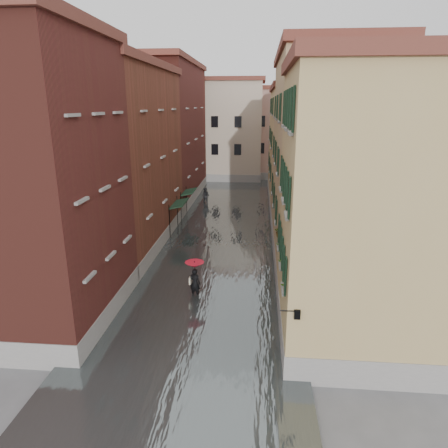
% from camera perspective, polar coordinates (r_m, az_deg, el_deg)
% --- Properties ---
extents(ground, '(120.00, 120.00, 0.00)m').
position_cam_1_polar(ground, '(21.62, -3.22, -11.32)').
color(ground, '#5C5C5F').
rests_on(ground, ground).
extents(floodwater, '(10.00, 60.00, 0.20)m').
position_cam_1_polar(floodwater, '(33.53, -0.06, -0.71)').
color(floodwater, '#4D5455').
rests_on(floodwater, ground).
extents(building_left_near, '(6.00, 8.00, 13.00)m').
position_cam_1_polar(building_left_near, '(19.88, -24.89, 4.58)').
color(building_left_near, maroon).
rests_on(building_left_near, ground).
extents(building_left_mid, '(6.00, 14.00, 12.50)m').
position_cam_1_polar(building_left_mid, '(29.82, -14.47, 8.69)').
color(building_left_mid, brown).
rests_on(building_left_mid, ground).
extents(building_left_far, '(6.00, 16.00, 14.00)m').
position_cam_1_polar(building_left_far, '(44.10, -8.05, 12.48)').
color(building_left_far, maroon).
rests_on(building_left_far, ground).
extents(building_right_near, '(6.00, 8.00, 11.50)m').
position_cam_1_polar(building_right_near, '(17.91, 18.24, 1.63)').
color(building_right_near, tan).
rests_on(building_right_near, ground).
extents(building_right_mid, '(6.00, 14.00, 13.00)m').
position_cam_1_polar(building_right_mid, '(28.40, 13.57, 8.89)').
color(building_right_mid, tan).
rests_on(building_right_mid, ground).
extents(building_right_far, '(6.00, 16.00, 11.50)m').
position_cam_1_polar(building_right_far, '(43.28, 10.72, 10.62)').
color(building_right_far, tan).
rests_on(building_right_far, ground).
extents(building_end_cream, '(12.00, 9.00, 13.00)m').
position_cam_1_polar(building_end_cream, '(57.28, -0.82, 13.09)').
color(building_end_cream, '#B7A792').
rests_on(building_end_cream, ground).
extents(building_end_pink, '(10.00, 9.00, 12.00)m').
position_cam_1_polar(building_end_pink, '(59.09, 8.32, 12.55)').
color(building_end_pink, tan).
rests_on(building_end_pink, ground).
extents(awning_near, '(1.09, 3.07, 2.80)m').
position_cam_1_polar(awning_near, '(32.18, -6.46, 2.82)').
color(awning_near, black).
rests_on(awning_near, ground).
extents(awning_far, '(1.09, 2.80, 2.80)m').
position_cam_1_polar(awning_far, '(36.45, -5.09, 4.49)').
color(awning_far, black).
rests_on(awning_far, ground).
extents(wall_lantern, '(0.71, 0.22, 0.35)m').
position_cam_1_polar(wall_lantern, '(14.79, 10.33, -12.49)').
color(wall_lantern, black).
rests_on(wall_lantern, ground).
extents(window_planters, '(0.59, 8.03, 0.84)m').
position_cam_1_polar(window_planters, '(19.36, 8.48, -3.53)').
color(window_planters, brown).
rests_on(window_planters, ground).
extents(pedestrian_main, '(1.06, 1.06, 2.06)m').
position_cam_1_polar(pedestrian_main, '(21.78, -4.20, -7.31)').
color(pedestrian_main, black).
rests_on(pedestrian_main, ground).
extents(pedestrian_far, '(1.05, 0.92, 1.82)m').
position_cam_1_polar(pedestrian_far, '(41.90, -2.64, 3.98)').
color(pedestrian_far, black).
rests_on(pedestrian_far, ground).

